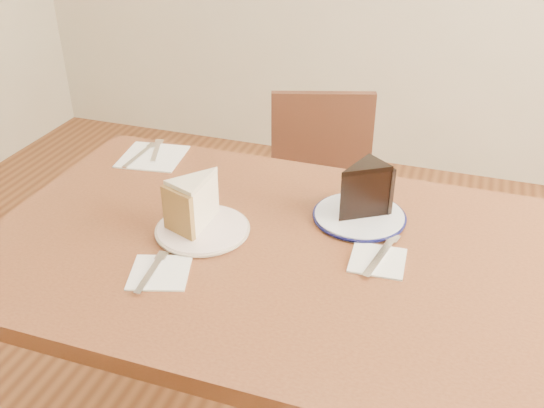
% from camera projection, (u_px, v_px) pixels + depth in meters
% --- Properties ---
extents(table, '(1.20, 0.80, 0.75)m').
position_uv_depth(table, '(262.00, 279.00, 1.35)').
color(table, '#4C2614').
rests_on(table, ground).
extents(chair_far, '(0.50, 0.50, 0.81)m').
position_uv_depth(chair_far, '(321.00, 208.00, 2.02)').
color(chair_far, black).
rests_on(chair_far, ground).
extents(plate_cream, '(0.20, 0.20, 0.01)m').
position_uv_depth(plate_cream, '(203.00, 230.00, 1.34)').
color(plate_cream, white).
rests_on(plate_cream, table).
extents(plate_navy, '(0.20, 0.20, 0.01)m').
position_uv_depth(plate_navy, '(359.00, 216.00, 1.39)').
color(plate_navy, white).
rests_on(plate_navy, table).
extents(carrot_cake, '(0.12, 0.14, 0.10)m').
position_uv_depth(carrot_cake, '(200.00, 202.00, 1.33)').
color(carrot_cake, '#F2E4C8').
rests_on(carrot_cake, plate_cream).
extents(chocolate_cake, '(0.13, 0.14, 0.11)m').
position_uv_depth(chocolate_cake, '(360.00, 193.00, 1.35)').
color(chocolate_cake, black).
rests_on(chocolate_cake, plate_navy).
extents(napkin_cream, '(0.15, 0.15, 0.00)m').
position_uv_depth(napkin_cream, '(160.00, 273.00, 1.21)').
color(napkin_cream, white).
rests_on(napkin_cream, table).
extents(napkin_navy, '(0.12, 0.12, 0.00)m').
position_uv_depth(napkin_navy, '(378.00, 260.00, 1.24)').
color(napkin_navy, white).
rests_on(napkin_navy, table).
extents(napkin_spare, '(0.18, 0.18, 0.00)m').
position_uv_depth(napkin_spare, '(153.00, 157.00, 1.66)').
color(napkin_spare, white).
rests_on(napkin_spare, table).
extents(fork_cream, '(0.03, 0.14, 0.00)m').
position_uv_depth(fork_cream, '(151.00, 272.00, 1.20)').
color(fork_cream, silver).
rests_on(fork_cream, napkin_cream).
extents(knife_navy, '(0.05, 0.17, 0.00)m').
position_uv_depth(knife_navy, '(381.00, 255.00, 1.25)').
color(knife_navy, silver).
rests_on(knife_navy, napkin_navy).
extents(fork_spare, '(0.06, 0.14, 0.00)m').
position_uv_depth(fork_spare, '(156.00, 151.00, 1.69)').
color(fork_spare, silver).
rests_on(fork_spare, napkin_spare).
extents(knife_spare, '(0.02, 0.16, 0.00)m').
position_uv_depth(knife_spare, '(140.00, 155.00, 1.66)').
color(knife_spare, silver).
rests_on(knife_spare, napkin_spare).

